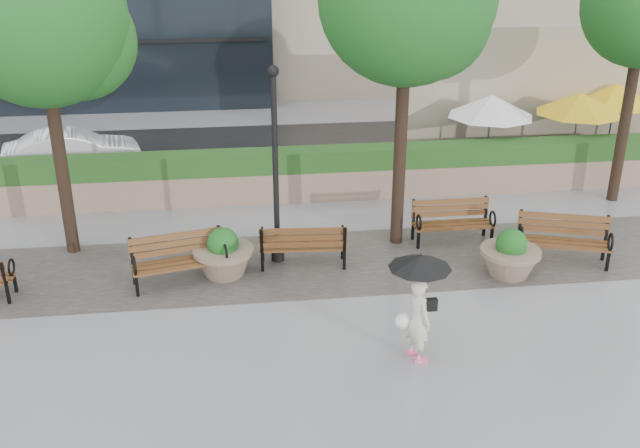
{
  "coord_description": "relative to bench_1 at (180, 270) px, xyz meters",
  "views": [
    {
      "loc": [
        -0.75,
        -10.8,
        6.86
      ],
      "look_at": [
        0.97,
        2.6,
        1.1
      ],
      "focal_mm": 40.0,
      "sensor_mm": 36.0,
      "label": 1
    }
  ],
  "objects": [
    {
      "name": "bench_2",
      "position": [
        2.58,
        0.5,
        -0.01
      ],
      "size": [
        1.88,
        0.86,
        0.98
      ],
      "rotation": [
        0.0,
        0.0,
        3.07
      ],
      "color": "brown",
      "rests_on": "ground"
    },
    {
      "name": "patio_umb_yellow_a",
      "position": [
        11.2,
        5.91,
        1.69
      ],
      "size": [
        2.5,
        2.5,
        2.3
      ],
      "color": "black",
      "rests_on": "ground"
    },
    {
      "name": "tree_1",
      "position": [
        5.0,
        1.53,
        5.02
      ],
      "size": [
        3.72,
        3.67,
        7.31
      ],
      "color": "black",
      "rests_on": "ground"
    },
    {
      "name": "pedestrian",
      "position": [
        4.1,
        -3.25,
        0.86
      ],
      "size": [
        1.04,
        1.04,
        1.91
      ],
      "rotation": [
        0.0,
        0.0,
        1.91
      ],
      "color": "beige",
      "rests_on": "ground"
    },
    {
      "name": "cobble_strip",
      "position": [
        1.93,
        0.55,
        -0.3
      ],
      "size": [
        28.0,
        3.2,
        0.01
      ],
      "primitive_type": "cube",
      "color": "#383330",
      "rests_on": "ground"
    },
    {
      "name": "lamppost",
      "position": [
        2.05,
        0.82,
        1.58
      ],
      "size": [
        0.28,
        0.28,
        4.25
      ],
      "color": "black",
      "rests_on": "ground"
    },
    {
      "name": "asphalt_street",
      "position": [
        1.93,
        8.55,
        -0.3
      ],
      "size": [
        40.0,
        7.0,
        0.0
      ],
      "primitive_type": "cube",
      "color": "black",
      "rests_on": "ground"
    },
    {
      "name": "planter_left",
      "position": [
        0.89,
        0.26,
        0.11
      ],
      "size": [
        1.27,
        1.27,
        1.06
      ],
      "color": "#7F6B56",
      "rests_on": "ground"
    },
    {
      "name": "ground",
      "position": [
        1.93,
        -2.45,
        -0.3
      ],
      "size": [
        100.0,
        100.0,
        0.0
      ],
      "primitive_type": "plane",
      "color": "gray",
      "rests_on": "ground"
    },
    {
      "name": "patio_umb_white",
      "position": [
        8.56,
        5.93,
        1.69
      ],
      "size": [
        2.5,
        2.5,
        2.3
      ],
      "color": "black",
      "rests_on": "ground"
    },
    {
      "name": "planter_right",
      "position": [
        6.8,
        -0.52,
        0.11
      ],
      "size": [
        1.25,
        1.25,
        1.04
      ],
      "color": "#7F6B56",
      "rests_on": "ground"
    },
    {
      "name": "tree_0",
      "position": [
        -2.32,
        1.96,
        4.62
      ],
      "size": [
        3.57,
        3.49,
        6.81
      ],
      "color": "black",
      "rests_on": "ground"
    },
    {
      "name": "hedge_wall",
      "position": [
        1.93,
        4.55,
        0.36
      ],
      "size": [
        24.0,
        0.8,
        1.35
      ],
      "color": "#8E6D5B",
      "rests_on": "ground"
    },
    {
      "name": "patio_umb_yellow_b",
      "position": [
        12.86,
        6.92,
        1.69
      ],
      "size": [
        2.5,
        2.5,
        2.3
      ],
      "color": "black",
      "rests_on": "ground"
    },
    {
      "name": "car_right",
      "position": [
        -3.44,
        7.5,
        0.33
      ],
      "size": [
        4.05,
        2.14,
        1.27
      ],
      "primitive_type": "imported",
      "rotation": [
        0.0,
        0.0,
        1.79
      ],
      "color": "white",
      "rests_on": "ground"
    },
    {
      "name": "bench_3",
      "position": [
        6.11,
        1.27,
        -0.01
      ],
      "size": [
        1.82,
        0.73,
        0.97
      ],
      "rotation": [
        0.0,
        0.0,
        0.0
      ],
      "color": "brown",
      "rests_on": "ground"
    },
    {
      "name": "bench_1",
      "position": [
        0.0,
        0.0,
        0.0
      ],
      "size": [
        2.01,
        1.14,
        1.02
      ],
      "rotation": [
        0.0,
        0.0,
        0.22
      ],
      "color": "brown",
      "rests_on": "ground"
    },
    {
      "name": "cafe_wall",
      "position": [
        11.43,
        7.55,
        1.7
      ],
      "size": [
        10.0,
        0.6,
        4.0
      ],
      "primitive_type": "cube",
      "color": "tan",
      "rests_on": "ground"
    },
    {
      "name": "cafe_hedge",
      "position": [
        10.93,
        5.35,
        0.15
      ],
      "size": [
        8.0,
        0.5,
        0.9
      ],
      "primitive_type": "cube",
      "color": "#1D4918",
      "rests_on": "ground"
    },
    {
      "name": "bench_4",
      "position": [
        8.16,
        -0.06,
        0.0
      ],
      "size": [
        2.04,
        1.32,
        1.03
      ],
      "rotation": [
        0.0,
        0.0,
        -0.32
      ],
      "color": "brown",
      "rests_on": "ground"
    }
  ]
}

